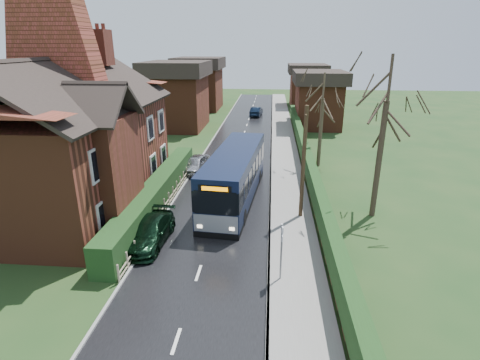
# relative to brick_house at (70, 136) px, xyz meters

# --- Properties ---
(ground) EXTENTS (140.00, 140.00, 0.00)m
(ground) POSITION_rel_brick_house_xyz_m (8.73, -4.78, -4.38)
(ground) COLOR #30441D
(ground) RESTS_ON ground
(road) EXTENTS (6.00, 100.00, 0.02)m
(road) POSITION_rel_brick_house_xyz_m (8.73, 5.22, -4.37)
(road) COLOR black
(road) RESTS_ON ground
(pavement) EXTENTS (2.50, 100.00, 0.14)m
(pavement) POSITION_rel_brick_house_xyz_m (12.98, 5.22, -4.31)
(pavement) COLOR slate
(pavement) RESTS_ON ground
(kerb_right) EXTENTS (0.12, 100.00, 0.14)m
(kerb_right) POSITION_rel_brick_house_xyz_m (11.78, 5.22, -4.31)
(kerb_right) COLOR gray
(kerb_right) RESTS_ON ground
(kerb_left) EXTENTS (0.12, 100.00, 0.10)m
(kerb_left) POSITION_rel_brick_house_xyz_m (5.68, 5.22, -4.33)
(kerb_left) COLOR gray
(kerb_left) RESTS_ON ground
(front_hedge) EXTENTS (1.20, 16.00, 1.60)m
(front_hedge) POSITION_rel_brick_house_xyz_m (4.83, 0.22, -3.58)
(front_hedge) COLOR #1A3113
(front_hedge) RESTS_ON ground
(picket_fence) EXTENTS (0.10, 16.00, 0.90)m
(picket_fence) POSITION_rel_brick_house_xyz_m (5.58, 0.22, -3.93)
(picket_fence) COLOR gray
(picket_fence) RESTS_ON ground
(right_wall_hedge) EXTENTS (0.60, 50.00, 1.80)m
(right_wall_hedge) POSITION_rel_brick_house_xyz_m (14.53, 5.22, -3.36)
(right_wall_hedge) COLOR brown
(right_wall_hedge) RESTS_ON ground
(brick_house) EXTENTS (9.30, 14.60, 10.30)m
(brick_house) POSITION_rel_brick_house_xyz_m (0.00, 0.00, 0.00)
(brick_house) COLOR brown
(brick_house) RESTS_ON ground
(bus) EXTENTS (3.35, 10.74, 3.21)m
(bus) POSITION_rel_brick_house_xyz_m (9.53, 1.50, -2.78)
(bus) COLOR black
(bus) RESTS_ON ground
(car_silver) EXTENTS (2.15, 3.93, 1.27)m
(car_silver) POSITION_rel_brick_house_xyz_m (5.93, 6.94, -3.74)
(car_silver) COLOR #AEADB2
(car_silver) RESTS_ON ground
(car_green) EXTENTS (1.93, 4.34, 1.24)m
(car_green) POSITION_rel_brick_house_xyz_m (5.83, -4.38, -3.76)
(car_green) COLOR black
(car_green) RESTS_ON ground
(car_distant) EXTENTS (1.74, 3.95, 1.26)m
(car_distant) POSITION_rel_brick_house_xyz_m (9.63, 31.60, -3.74)
(car_distant) COLOR black
(car_distant) RESTS_ON ground
(bus_stop_sign) EXTENTS (0.09, 0.40, 2.64)m
(bus_stop_sign) POSITION_rel_brick_house_xyz_m (12.27, -7.05, -2.63)
(bus_stop_sign) COLOR slate
(bus_stop_sign) RESTS_ON ground
(telegraph_pole) EXTENTS (0.22, 0.83, 6.43)m
(telegraph_pole) POSITION_rel_brick_house_xyz_m (13.53, -0.78, -1.12)
(telegraph_pole) COLOR #322416
(telegraph_pole) RESTS_ON ground
(tree_right_near) EXTENTS (4.37, 4.37, 9.44)m
(tree_right_near) POSITION_rel_brick_house_xyz_m (17.73, -0.09, 2.68)
(tree_right_near) COLOR #34281F
(tree_right_near) RESTS_ON ground
(tree_right_far) EXTENTS (4.04, 4.04, 7.80)m
(tree_right_far) POSITION_rel_brick_house_xyz_m (15.66, 9.26, 1.45)
(tree_right_far) COLOR #3E3225
(tree_right_far) RESTS_ON ground
(tree_house_side) EXTENTS (3.89, 3.89, 8.85)m
(tree_house_side) POSITION_rel_brick_house_xyz_m (-1.24, 10.34, 2.24)
(tree_house_side) COLOR #362820
(tree_house_side) RESTS_ON ground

